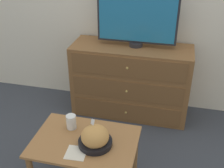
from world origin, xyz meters
name	(u,v)px	position (x,y,z in m)	size (l,w,h in m)	color
ground_plane	(127,98)	(0.00, 0.00, 0.00)	(12.00, 12.00, 0.00)	#383D47
dresser	(130,81)	(0.07, -0.24, 0.38)	(1.19, 0.44, 0.76)	brown
tv	(137,16)	(0.11, -0.21, 1.05)	(0.76, 0.13, 0.57)	#232328
coffee_table	(85,149)	(-0.06, -1.33, 0.38)	(0.74, 0.50, 0.47)	#9E6B3D
takeout_bowl	(95,138)	(0.03, -1.35, 0.53)	(0.23, 0.23, 0.18)	black
drink_cup	(71,123)	(-0.20, -1.22, 0.51)	(0.07, 0.07, 0.11)	white
napkin	(76,153)	(-0.08, -1.47, 0.47)	(0.14, 0.14, 0.00)	silver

